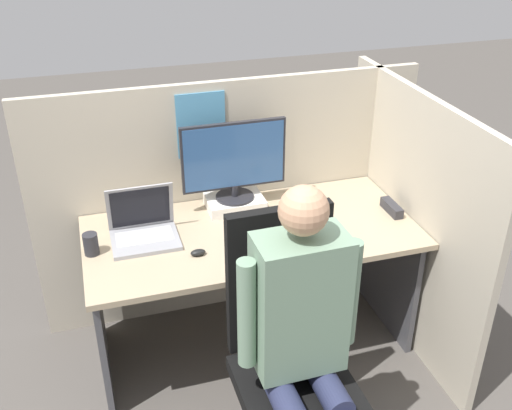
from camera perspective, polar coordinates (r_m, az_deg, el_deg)
ground_plane at (r=3.15m, az=1.70°, el=-17.35°), size 12.00×12.00×0.00m
cubicle_panel_back at (r=3.35m, az=-2.43°, el=0.57°), size 2.14×0.05×1.37m
cubicle_panel_right at (r=3.25m, az=14.46°, el=-1.37°), size 0.04×1.43×1.37m
desk at (r=3.07m, az=-0.42°, el=-5.05°), size 1.64×0.77×0.72m
paper_box at (r=3.17m, az=-2.03°, el=0.22°), size 0.30×0.21×0.06m
monitor at (r=3.06m, az=-2.12°, el=4.34°), size 0.54×0.20×0.42m
laptop at (r=2.93m, az=-10.65°, el=-2.33°), size 0.32×0.26×0.27m
mouse at (r=2.80m, az=-5.54°, el=-4.53°), size 0.07×0.04×0.03m
stapler at (r=3.21m, az=12.80°, el=-0.26°), size 0.05×0.17×0.05m
carrot_toy at (r=2.86m, az=4.90°, el=-3.50°), size 0.05×0.14×0.05m
office_chair at (r=2.53m, az=3.03°, el=-13.21°), size 0.52×0.56×1.15m
person at (r=2.27m, az=4.48°, el=-11.83°), size 0.48×0.40×1.37m
pen_cup at (r=2.88m, az=-15.45°, el=-3.61°), size 0.07×0.07×0.11m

